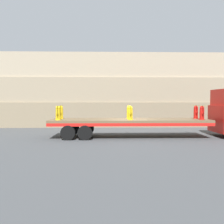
% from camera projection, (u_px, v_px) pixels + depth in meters
% --- Properties ---
extents(ground_plane, '(120.00, 120.00, 0.00)m').
position_uv_depth(ground_plane, '(130.00, 137.00, 16.86)').
color(ground_plane, '#3F4244').
extents(rock_cliff, '(60.00, 3.30, 6.89)m').
position_uv_depth(rock_cliff, '(122.00, 90.00, 24.18)').
color(rock_cliff, '#84755B').
rests_on(rock_cliff, ground_plane).
extents(flatbed_trailer, '(10.61, 2.60, 1.22)m').
position_uv_depth(flatbed_trailer, '(120.00, 122.00, 16.79)').
color(flatbed_trailer, brown).
rests_on(flatbed_trailer, ground_plane).
extents(fire_hydrant_yellow_near_0, '(0.37, 0.52, 0.91)m').
position_uv_depth(fire_hydrant_yellow_near_0, '(58.00, 113.00, 16.10)').
color(fire_hydrant_yellow_near_0, gold).
rests_on(fire_hydrant_yellow_near_0, flatbed_trailer).
extents(fire_hydrant_yellow_far_0, '(0.37, 0.52, 0.91)m').
position_uv_depth(fire_hydrant_yellow_far_0, '(61.00, 112.00, 17.20)').
color(fire_hydrant_yellow_far_0, gold).
rests_on(fire_hydrant_yellow_far_0, flatbed_trailer).
extents(fire_hydrant_yellow_near_1, '(0.37, 0.52, 0.91)m').
position_uv_depth(fire_hydrant_yellow_near_1, '(130.00, 113.00, 16.23)').
color(fire_hydrant_yellow_near_1, gold).
rests_on(fire_hydrant_yellow_near_1, flatbed_trailer).
extents(fire_hydrant_yellow_far_1, '(0.37, 0.52, 0.91)m').
position_uv_depth(fire_hydrant_yellow_far_1, '(129.00, 112.00, 17.33)').
color(fire_hydrant_yellow_far_1, gold).
rests_on(fire_hydrant_yellow_far_1, flatbed_trailer).
extents(fire_hydrant_red_near_2, '(0.37, 0.52, 0.91)m').
position_uv_depth(fire_hydrant_red_near_2, '(202.00, 113.00, 16.36)').
color(fire_hydrant_red_near_2, red).
rests_on(fire_hydrant_red_near_2, flatbed_trailer).
extents(fire_hydrant_red_far_2, '(0.37, 0.52, 0.91)m').
position_uv_depth(fire_hydrant_red_far_2, '(196.00, 112.00, 17.45)').
color(fire_hydrant_red_far_2, red).
rests_on(fire_hydrant_red_far_2, flatbed_trailer).
extents(cargo_strap_rear, '(0.05, 2.70, 0.01)m').
position_uv_depth(cargo_strap_rear, '(59.00, 106.00, 16.63)').
color(cargo_strap_rear, yellow).
rests_on(cargo_strap_rear, fire_hydrant_yellow_near_0).
extents(cargo_strap_middle, '(0.05, 2.70, 0.01)m').
position_uv_depth(cargo_strap_middle, '(130.00, 106.00, 16.76)').
color(cargo_strap_middle, yellow).
rests_on(cargo_strap_middle, fire_hydrant_yellow_near_1).
extents(cargo_strap_front, '(0.05, 2.70, 0.01)m').
position_uv_depth(cargo_strap_front, '(199.00, 106.00, 16.88)').
color(cargo_strap_front, yellow).
rests_on(cargo_strap_front, fire_hydrant_red_near_2).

